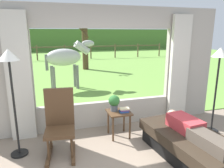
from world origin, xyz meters
The scene contains 16 objects.
back_wall_with_window centered at (0.00, 2.26, 1.25)m, with size 5.20×0.12×2.55m.
curtain_panel_left centered at (-1.69, 2.12, 1.20)m, with size 0.44×0.10×2.40m, color beige.
curtain_panel_right centered at (1.69, 2.12, 1.20)m, with size 0.44×0.10×2.40m, color beige.
outdoor_pasture_lawn centered at (0.00, 13.16, 0.01)m, with size 36.00×21.68×0.02m, color olive.
distant_hill_ridge centered at (0.00, 23.00, 1.20)m, with size 36.00×2.00×2.40m, color #4C7233.
recliner_sofa centered at (0.98, 0.66, 0.22)m, with size 1.07×1.78×0.42m.
reclining_person centered at (0.98, 0.61, 0.52)m, with size 0.40×1.44×0.22m.
rocking_chair centered at (-1.03, 1.39, 0.55)m, with size 0.53×0.73×1.12m.
side_table centered at (0.10, 1.67, 0.43)m, with size 0.44×0.44×0.52m.
potted_plant centered at (0.02, 1.73, 0.70)m, with size 0.22×0.22×0.32m.
book_stack centered at (0.19, 1.61, 0.56)m, with size 0.20×0.15×0.08m.
floor_lamp_left centered at (-1.72, 1.53, 1.44)m, with size 0.32×0.32×1.78m.
floor_lamp_right centered at (2.02, 1.31, 1.40)m, with size 0.32×0.32×1.74m.
horse centered at (-0.57, 5.63, 1.16)m, with size 1.82×0.75×1.73m.
pasture_tree centered at (0.74, 9.56, 1.43)m, with size 1.01×1.01×3.13m.
pasture_fence_line centered at (0.00, 14.41, 0.74)m, with size 16.10×0.10×1.10m.
Camera 1 is at (-1.12, -1.98, 2.02)m, focal length 33.67 mm.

